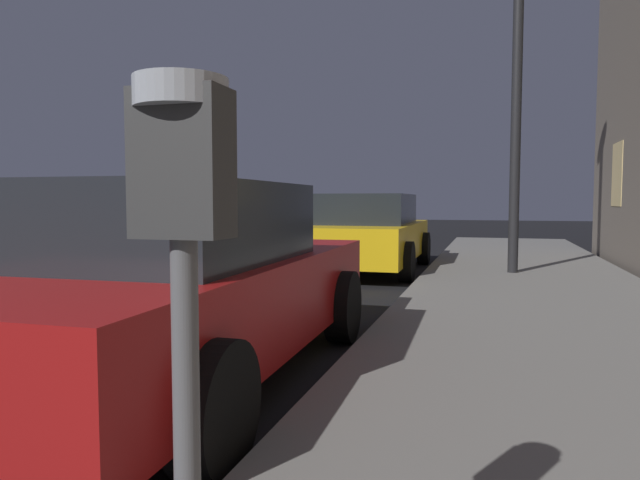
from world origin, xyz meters
name	(u,v)px	position (x,y,z in m)	size (l,w,h in m)	color
parking_meter	(184,248)	(4.45, 0.26, 1.21)	(0.19, 0.19, 1.40)	#59595B
car_red	(174,284)	(2.85, 2.87, 0.70)	(2.17, 4.40, 1.43)	maroon
car_yellow_cab	(368,233)	(2.85, 9.71, 0.71)	(2.03, 4.42, 1.43)	gold
street_lamp	(518,32)	(5.39, 8.96, 3.96)	(0.44, 0.44, 5.81)	black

